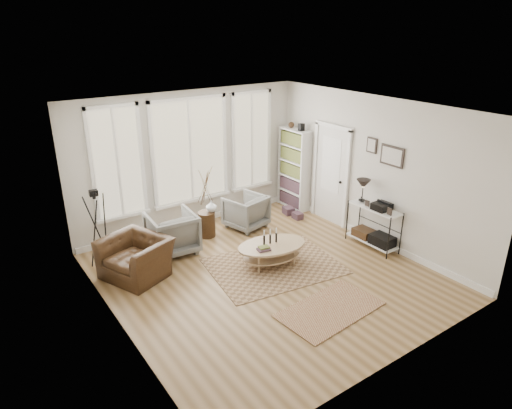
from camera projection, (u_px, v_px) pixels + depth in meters
room at (267, 199)px, 7.56m from camera, size 5.50×5.54×2.90m
bay_window at (190, 153)px, 9.53m from camera, size 4.14×0.12×2.24m
door at (331, 173)px, 9.88m from camera, size 0.09×1.06×2.22m
bookcase at (294, 169)px, 10.69m from camera, size 0.31×0.85×2.06m
low_shelf at (373, 223)px, 8.91m from camera, size 0.38×1.08×1.30m
wall_art at (387, 153)px, 8.53m from camera, size 0.04×0.88×0.44m
rug_main at (274, 266)px, 8.35m from camera, size 2.51×2.03×0.01m
rug_runner at (330, 309)px, 7.07m from camera, size 1.71×1.04×0.01m
coffee_table at (271, 249)px, 8.30m from camera, size 1.41×1.03×0.59m
armchair_left at (172, 233)px, 8.73m from camera, size 0.93×0.95×0.81m
armchair_right at (246, 212)px, 9.82m from camera, size 0.94×0.95×0.72m
side_table at (206, 204)px, 9.27m from camera, size 0.35×0.35×1.49m
vase at (211, 206)px, 9.35m from camera, size 0.29×0.29×0.23m
accent_chair at (136, 258)px, 7.92m from camera, size 1.36×1.29×0.70m
tripod_camera at (99, 232)px, 8.12m from camera, size 0.52×0.52×1.47m
book_stack_near at (288, 211)px, 10.59m from camera, size 0.25×0.29×0.17m
book_stack_far at (298, 216)px, 10.34m from camera, size 0.19×0.24×0.15m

